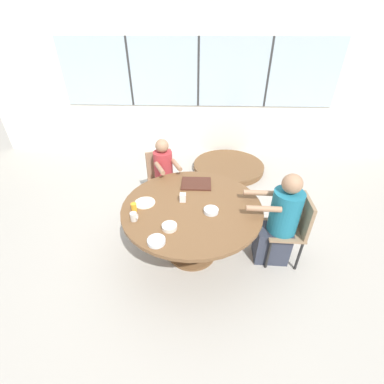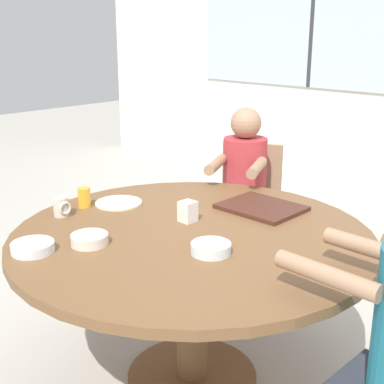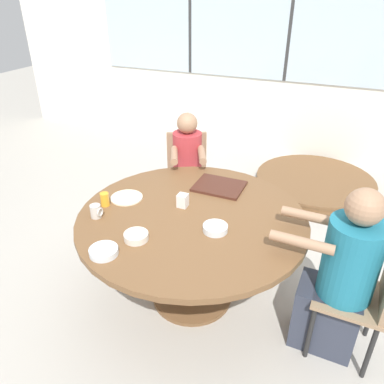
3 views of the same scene
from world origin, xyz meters
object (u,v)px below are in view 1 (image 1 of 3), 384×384
chair_for_man_blue_shirt (294,225)px  bowl_fruit (211,211)px  person_woman_green_shirt (165,180)px  person_man_blue_shirt (279,224)px  juice_glass (134,207)px  folded_table_stack (228,167)px  chair_for_woman_green_shirt (162,175)px  bowl_white_shallow (169,227)px  coffee_mug (134,217)px  milk_carton_small (183,198)px  bowl_cereal (156,241)px

chair_for_man_blue_shirt → bowl_fruit: (-0.94, -0.08, 0.23)m
person_woman_green_shirt → person_man_blue_shirt: bearing=121.2°
juice_glass → person_woman_green_shirt: bearing=79.6°
juice_glass → folded_table_stack: 2.73m
chair_for_woman_green_shirt → bowl_white_shallow: (0.29, -1.41, 0.23)m
coffee_mug → milk_carton_small: (0.47, 0.35, 0.00)m
bowl_fruit → bowl_cereal: bearing=-137.2°
chair_for_man_blue_shirt → person_man_blue_shirt: person_man_blue_shirt is taller
juice_glass → folded_table_stack: (1.23, 2.32, -0.72)m
person_woman_green_shirt → milk_carton_small: size_ratio=11.99×
milk_carton_small → bowl_cereal: 0.69m
person_man_blue_shirt → chair_for_woman_green_shirt: bearing=56.0°
person_man_blue_shirt → juice_glass: (-1.59, -0.09, 0.26)m
milk_carton_small → bowl_fruit: 0.37m
person_woman_green_shirt → folded_table_stack: person_woman_green_shirt is taller
chair_for_woman_green_shirt → bowl_cereal: (0.19, -1.61, 0.23)m
chair_for_man_blue_shirt → person_man_blue_shirt: bearing=90.0°
chair_for_woman_green_shirt → milk_carton_small: size_ratio=9.27×
juice_glass → bowl_cereal: bearing=-56.2°
person_woman_green_shirt → coffee_mug: 1.20m
person_woman_green_shirt → bowl_cereal: (0.12, -1.47, 0.23)m
person_woman_green_shirt → person_man_blue_shirt: person_man_blue_shirt is taller
person_woman_green_shirt → juice_glass: person_woman_green_shirt is taller
coffee_mug → bowl_fruit: size_ratio=0.58×
chair_for_man_blue_shirt → coffee_mug: chair_for_man_blue_shirt is taller
bowl_fruit → coffee_mug: bearing=-168.4°
bowl_white_shallow → bowl_cereal: bowl_white_shallow is taller
juice_glass → bowl_white_shallow: size_ratio=0.64×
person_woman_green_shirt → juice_glass: (-0.18, -1.01, 0.26)m
milk_carton_small → juice_glass: bearing=-158.2°
person_man_blue_shirt → bowl_cereal: bearing=115.0°
juice_glass → person_man_blue_shirt: bearing=3.3°
chair_for_man_blue_shirt → person_man_blue_shirt: size_ratio=0.75×
bowl_cereal → bowl_fruit: bearing=42.8°
juice_glass → milk_carton_small: (0.51, 0.20, -0.00)m
person_man_blue_shirt → coffee_mug: size_ratio=12.87×
person_woman_green_shirt → person_man_blue_shirt: size_ratio=0.97×
chair_for_man_blue_shirt → bowl_fruit: 0.97m
chair_for_man_blue_shirt → chair_for_woman_green_shirt: bearing=58.7°
person_man_blue_shirt → bowl_cereal: person_man_blue_shirt is taller
person_man_blue_shirt → milk_carton_small: size_ratio=12.39×
chair_for_man_blue_shirt → person_man_blue_shirt: (-0.17, 0.00, 0.00)m
bowl_fruit → milk_carton_small: bearing=148.4°
person_man_blue_shirt → bowl_cereal: 1.41m
milk_carton_small → folded_table_stack: size_ratio=0.07×
chair_for_woman_green_shirt → coffee_mug: chair_for_woman_green_shirt is taller
coffee_mug → bowl_white_shallow: size_ratio=0.60×
coffee_mug → folded_table_stack: coffee_mug is taller
chair_for_woman_green_shirt → bowl_cereal: chair_for_woman_green_shirt is taller
bowl_white_shallow → bowl_fruit: 0.49m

